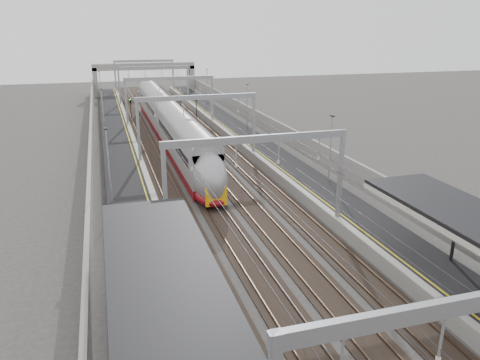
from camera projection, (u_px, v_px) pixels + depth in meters
platform_left at (123, 159)px, 51.87m from camera, size 4.00×120.00×1.00m
platform_right at (259, 148)px, 56.20m from camera, size 4.00×120.00×1.00m
tracks at (194, 157)px, 54.17m from camera, size 11.40×140.00×0.20m
overhead_line at (182, 97)px, 58.30m from camera, size 13.00×140.00×6.60m
overbridge at (144, 70)px, 102.63m from camera, size 22.00×2.20×6.90m
wall_left at (92, 151)px, 50.66m from camera, size 0.30×120.00×3.20m
wall_right at (284, 138)px, 56.72m from camera, size 0.30×120.00×3.20m
train at (171, 128)px, 59.42m from camera, size 2.85×51.85×4.49m
signal_green at (130, 105)px, 75.90m from camera, size 0.32×0.32×3.48m
signal_red_near at (180, 101)px, 79.42m from camera, size 0.32×0.32×3.48m
signal_red_far at (196, 103)px, 77.44m from camera, size 0.32×0.32×3.48m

